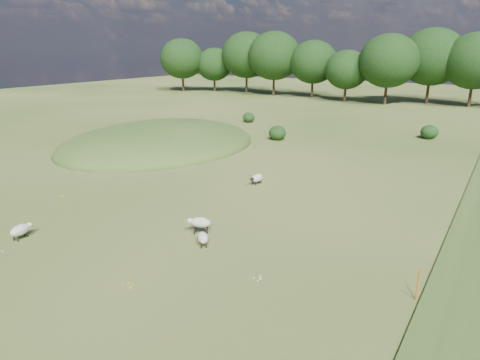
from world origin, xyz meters
name	(u,v)px	position (x,y,z in m)	size (l,w,h in m)	color
ground	(314,144)	(0.00, 20.00, 0.00)	(160.00, 160.00, 0.00)	#335219
mound	(160,145)	(-12.00, 12.00, 0.00)	(16.00, 20.00, 4.00)	#33561E
treeline	(399,61)	(-1.06, 55.44, 6.57)	(96.28, 14.66, 11.70)	black
shrubs	(322,128)	(-1.12, 24.80, 0.67)	(21.76, 10.26, 1.41)	black
marker_post	(418,285)	(13.45, -2.16, 0.60)	(0.06, 0.06, 1.20)	#D8590C
sheep_0	(203,237)	(4.28, -2.73, 0.40)	(1.01, 1.01, 0.63)	beige
sheep_1	(200,222)	(3.40, -1.80, 0.60)	(1.24, 0.83, 0.86)	beige
sheep_2	(257,178)	(1.72, 6.50, 0.43)	(0.65, 1.22, 0.68)	beige
sheep_3	(21,230)	(-3.45, -6.79, 0.44)	(0.70, 1.26, 0.70)	beige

